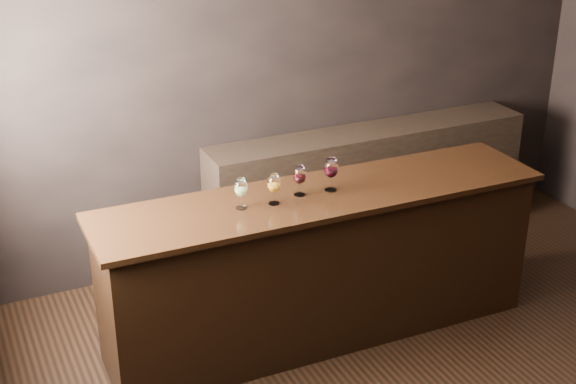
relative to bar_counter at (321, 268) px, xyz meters
name	(u,v)px	position (x,y,z in m)	size (l,w,h in m)	color
room_shell	(440,105)	(0.16, -0.90, 1.33)	(5.02, 4.52, 2.81)	black
bar_counter	(321,268)	(0.00, 0.00, 0.00)	(2.77, 0.60, 0.97)	black
bar_top	(323,196)	(0.00, 0.00, 0.50)	(2.86, 0.66, 0.04)	black
back_bar_shelf	(368,187)	(0.94, 1.02, -0.01)	(2.62, 0.40, 0.94)	black
glass_white	(241,189)	(-0.53, 0.01, 0.65)	(0.08, 0.08, 0.19)	white
glass_amber	(274,184)	(-0.33, -0.02, 0.65)	(0.08, 0.08, 0.19)	white
glass_red_a	(300,176)	(-0.14, 0.03, 0.65)	(0.08, 0.08, 0.19)	white
glass_red_b	(331,169)	(0.06, 0.02, 0.66)	(0.09, 0.09, 0.21)	white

